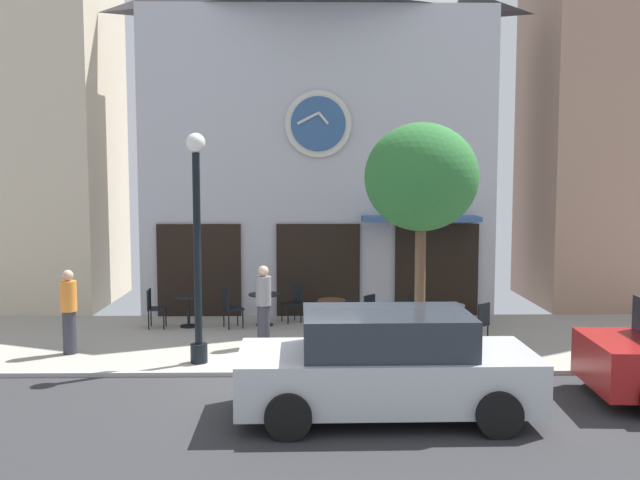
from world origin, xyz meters
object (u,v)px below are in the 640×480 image
cafe_chair_curbside (153,305)px  pedestrian_orange (69,311)px  cafe_chair_mid_row (412,312)px  pedestrian_grey (263,305)px  cafe_chair_near_tree (415,323)px  cafe_table_rightmost (189,306)px  cafe_table_leftmost (381,317)px  cafe_chair_facing_street (294,300)px  cafe_table_near_curb (265,303)px  street_lamp (197,248)px  parked_car_silver (386,365)px  cafe_chair_corner (366,311)px  cafe_chair_under_awning (230,305)px  street_tree (421,179)px  cafe_table_center (451,316)px  cafe_table_center_right (332,310)px  cafe_chair_right_end (480,321)px

cafe_chair_curbside → pedestrian_orange: (-1.15, -2.32, 0.33)m
cafe_chair_mid_row → pedestrian_grey: size_ratio=0.54×
cafe_chair_mid_row → pedestrian_orange: (-6.97, -1.38, 0.33)m
cafe_chair_near_tree → pedestrian_orange: size_ratio=0.54×
cafe_table_rightmost → cafe_table_leftmost: size_ratio=0.96×
cafe_chair_facing_street → cafe_chair_mid_row: bearing=-31.4°
cafe_table_near_curb → cafe_chair_curbside: size_ratio=0.83×
street_lamp → parked_car_silver: size_ratio=0.99×
street_lamp → cafe_chair_near_tree: street_lamp is taller
pedestrian_orange → cafe_chair_corner: bearing=14.5°
cafe_chair_facing_street → cafe_chair_under_awning: bearing=-155.2°
street_lamp → cafe_chair_corner: street_lamp is taller
street_tree → cafe_table_leftmost: (-0.54, 1.66, -2.93)m
cafe_table_center → street_tree: bearing=-116.2°
parked_car_silver → street_tree: bearing=72.0°
cafe_chair_under_awning → cafe_chair_corner: bearing=-13.4°
cafe_table_leftmost → cafe_table_center_right: bearing=134.5°
pedestrian_grey → cafe_table_near_curb: bearing=92.9°
cafe_table_rightmost → cafe_chair_right_end: cafe_chair_right_end is taller
pedestrian_grey → cafe_chair_facing_street: bearing=76.2°
cafe_chair_mid_row → cafe_chair_curbside: size_ratio=1.00×
cafe_chair_mid_row → parked_car_silver: (-1.13, -5.09, 0.23)m
cafe_chair_under_awning → cafe_chair_corner: size_ratio=1.00×
cafe_table_leftmost → cafe_chair_corner: bearing=111.9°
cafe_table_center → cafe_chair_mid_row: bearing=170.7°
cafe_table_center_right → parked_car_silver: bearing=-83.8°
street_tree → cafe_table_center: street_tree is taller
parked_car_silver → cafe_table_center: bearing=68.5°
cafe_table_center → cafe_chair_under_awning: size_ratio=0.80×
cafe_table_center_right → parked_car_silver: 5.66m
cafe_table_center → cafe_chair_facing_street: cafe_chair_facing_street is taller
cafe_chair_right_end → cafe_chair_near_tree: 1.38m
street_lamp → cafe_chair_under_awning: 3.42m
pedestrian_grey → cafe_chair_under_awning: bearing=117.3°
street_tree → cafe_chair_corner: (-0.82, 2.34, -2.93)m
parked_car_silver → cafe_chair_right_end: bearing=60.3°
cafe_table_rightmost → cafe_chair_under_awning: bearing=-9.1°
cafe_table_center → cafe_chair_curbside: size_ratio=0.80×
cafe_table_rightmost → pedestrian_grey: pedestrian_grey is taller
cafe_chair_facing_street → cafe_chair_corner: bearing=-41.4°
cafe_table_near_curb → pedestrian_grey: bearing=-87.1°
pedestrian_orange → cafe_chair_curbside: bearing=63.6°
cafe_table_center → cafe_table_near_curb: bearing=162.2°
cafe_table_leftmost → parked_car_silver: (-0.41, -4.58, 0.23)m
street_tree → cafe_chair_near_tree: 3.11m
cafe_table_center_right → cafe_chair_corner: (0.74, -0.35, 0.05)m
cafe_table_near_curb → cafe_chair_mid_row: cafe_chair_mid_row is taller
cafe_chair_near_tree → cafe_chair_mid_row: bearing=85.0°
street_lamp → cafe_chair_right_end: (5.59, 1.20, -1.65)m
street_lamp → cafe_table_rightmost: 3.64m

